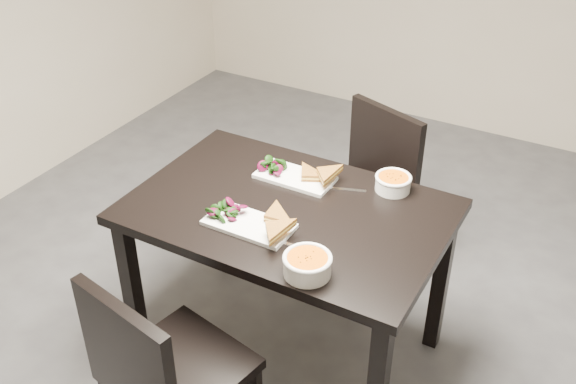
# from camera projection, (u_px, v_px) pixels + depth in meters

# --- Properties ---
(table) EXTENTS (1.20, 0.80, 0.75)m
(table) POSITION_uv_depth(u_px,v_px,m) (288.00, 228.00, 2.60)
(table) COLOR black
(table) RESTS_ON ground
(chair_near) EXTENTS (0.49, 0.49, 0.85)m
(chair_near) POSITION_uv_depth(u_px,v_px,m) (161.00, 371.00, 2.21)
(chair_near) COLOR black
(chair_near) RESTS_ON ground
(chair_far) EXTENTS (0.54, 0.54, 0.85)m
(chair_far) POSITION_uv_depth(u_px,v_px,m) (366.00, 186.00, 3.17)
(chair_far) COLOR black
(chair_far) RESTS_ON ground
(plate_near) EXTENTS (0.33, 0.16, 0.02)m
(plate_near) POSITION_uv_depth(u_px,v_px,m) (249.00, 224.00, 2.44)
(plate_near) COLOR white
(plate_near) RESTS_ON table
(sandwich_near) EXTENTS (0.17, 0.14, 0.05)m
(sandwich_near) POSITION_uv_depth(u_px,v_px,m) (266.00, 220.00, 2.40)
(sandwich_near) COLOR #A96D23
(sandwich_near) RESTS_ON plate_near
(salad_near) EXTENTS (0.10, 0.09, 0.04)m
(salad_near) POSITION_uv_depth(u_px,v_px,m) (226.00, 210.00, 2.46)
(salad_near) COLOR black
(salad_near) RESTS_ON plate_near
(soup_bowl_near) EXTENTS (0.17, 0.17, 0.07)m
(soup_bowl_near) POSITION_uv_depth(u_px,v_px,m) (307.00, 264.00, 2.19)
(soup_bowl_near) COLOR white
(soup_bowl_near) RESTS_ON table
(cutlery_near) EXTENTS (0.18, 0.02, 0.00)m
(cutlery_near) POSITION_uv_depth(u_px,v_px,m) (298.00, 247.00, 2.33)
(cutlery_near) COLOR silver
(cutlery_near) RESTS_ON table
(plate_far) EXTENTS (0.32, 0.16, 0.02)m
(plate_far) POSITION_uv_depth(u_px,v_px,m) (295.00, 177.00, 2.71)
(plate_far) COLOR white
(plate_far) RESTS_ON table
(sandwich_far) EXTENTS (0.19, 0.18, 0.05)m
(sandwich_far) POSITION_uv_depth(u_px,v_px,m) (307.00, 176.00, 2.66)
(sandwich_far) COLOR #A96D23
(sandwich_far) RESTS_ON plate_far
(salad_far) EXTENTS (0.10, 0.09, 0.04)m
(salad_far) POSITION_uv_depth(u_px,v_px,m) (274.00, 165.00, 2.74)
(salad_far) COLOR black
(salad_far) RESTS_ON plate_far
(soup_bowl_far) EXTENTS (0.15, 0.15, 0.07)m
(soup_bowl_far) POSITION_uv_depth(u_px,v_px,m) (393.00, 182.00, 2.63)
(soup_bowl_far) COLOR white
(soup_bowl_far) RESTS_ON table
(cutlery_far) EXTENTS (0.18, 0.08, 0.00)m
(cutlery_far) POSITION_uv_depth(u_px,v_px,m) (343.00, 189.00, 2.65)
(cutlery_far) COLOR silver
(cutlery_far) RESTS_ON table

